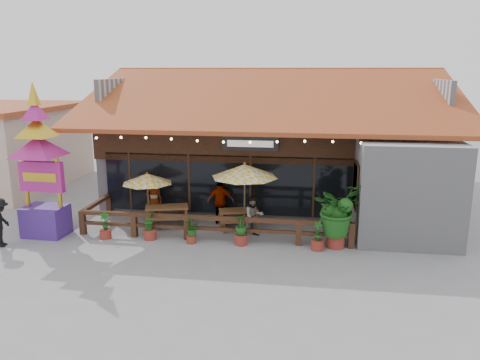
% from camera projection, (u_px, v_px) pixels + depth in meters
% --- Properties ---
extents(ground, '(100.00, 100.00, 0.00)m').
position_uv_depth(ground, '(257.00, 238.00, 17.09)').
color(ground, gray).
rests_on(ground, ground).
extents(restaurant_building, '(15.50, 14.73, 6.09)m').
position_uv_depth(restaurant_building, '(278.00, 149.00, 22.91)').
color(restaurant_building, '#A7A7AC').
rests_on(restaurant_building, ground).
extents(patio_railing, '(10.00, 2.60, 0.92)m').
position_uv_depth(patio_railing, '(195.00, 221.00, 17.00)').
color(patio_railing, '#412617').
rests_on(patio_railing, ground).
extents(umbrella_left, '(2.17, 2.17, 2.13)m').
position_uv_depth(umbrella_left, '(147.00, 179.00, 18.19)').
color(umbrella_left, brown).
rests_on(umbrella_left, ground).
extents(umbrella_right, '(2.71, 2.71, 2.67)m').
position_uv_depth(umbrella_right, '(245.00, 171.00, 17.33)').
color(umbrella_right, brown).
rests_on(umbrella_right, ground).
extents(picnic_table_left, '(1.98, 1.83, 0.79)m').
position_uv_depth(picnic_table_left, '(167.00, 213.00, 18.32)').
color(picnic_table_left, brown).
rests_on(picnic_table_left, ground).
extents(picnic_table_right, '(1.79, 1.65, 0.73)m').
position_uv_depth(picnic_table_right, '(239.00, 216.00, 18.07)').
color(picnic_table_right, brown).
rests_on(picnic_table_right, ground).
extents(thai_sign_tower, '(2.31, 2.31, 6.04)m').
position_uv_depth(thai_sign_tower, '(39.00, 150.00, 16.66)').
color(thai_sign_tower, '#42227F').
rests_on(thai_sign_tower, ground).
extents(tropical_plant, '(2.21, 2.22, 2.32)m').
position_uv_depth(tropical_plant, '(337.00, 210.00, 15.90)').
color(tropical_plant, maroon).
rests_on(tropical_plant, ground).
extents(diner_a, '(0.75, 0.59, 1.80)m').
position_uv_depth(diner_a, '(154.00, 200.00, 18.71)').
color(diner_a, '#3A2212').
rests_on(diner_a, ground).
extents(diner_b, '(0.92, 0.85, 1.53)m').
position_uv_depth(diner_b, '(254.00, 216.00, 17.11)').
color(diner_b, '#3A2212').
rests_on(diner_b, ground).
extents(diner_c, '(1.12, 0.63, 1.80)m').
position_uv_depth(diner_c, '(221.00, 202.00, 18.53)').
color(diner_c, '#3A2212').
rests_on(diner_c, ground).
extents(pedestrian, '(0.91, 1.24, 1.72)m').
position_uv_depth(pedestrian, '(0.00, 222.00, 16.12)').
color(pedestrian, black).
rests_on(pedestrian, ground).
extents(planter_a, '(0.42, 0.41, 1.00)m').
position_uv_depth(planter_a, '(105.00, 227.00, 16.96)').
color(planter_a, maroon).
rests_on(planter_a, ground).
extents(planter_b, '(0.48, 0.52, 1.12)m').
position_uv_depth(planter_b, '(150.00, 226.00, 16.85)').
color(planter_b, maroon).
rests_on(planter_b, ground).
extents(planter_c, '(0.62, 0.57, 0.85)m').
position_uv_depth(planter_c, '(191.00, 230.00, 16.49)').
color(planter_c, maroon).
rests_on(planter_c, ground).
extents(planter_d, '(0.58, 0.58, 1.10)m').
position_uv_depth(planter_d, '(241.00, 230.00, 16.32)').
color(planter_d, maroon).
rests_on(planter_d, ground).
extents(planter_e, '(0.44, 0.44, 1.05)m').
position_uv_depth(planter_e, '(318.00, 238.00, 15.86)').
color(planter_e, maroon).
rests_on(planter_e, ground).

